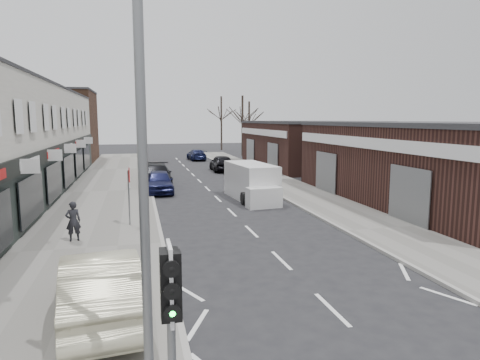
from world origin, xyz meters
TOP-DOWN VIEW (x-y plane):
  - ground at (0.00, 0.00)m, footprint 160.00×160.00m
  - pavement_left at (-6.75, 22.00)m, footprint 5.50×64.00m
  - pavement_right at (5.75, 22.00)m, footprint 3.50×64.00m
  - brick_block_far at (-13.50, 45.00)m, footprint 8.00×10.00m
  - right_unit_near at (12.50, 14.00)m, footprint 10.00×18.00m
  - right_unit_far at (12.50, 34.00)m, footprint 10.00×16.00m
  - tree_far_a at (9.00, 48.00)m, footprint 3.60×3.60m
  - tree_far_b at (11.50, 54.00)m, footprint 3.60×3.60m
  - tree_far_c at (8.50, 60.00)m, footprint 3.60×3.60m
  - traffic_light at (-4.40, -2.02)m, footprint 0.28×0.60m
  - street_lamp at (-4.53, -0.80)m, footprint 2.23×0.22m
  - warning_sign at (-5.16, 12.00)m, footprint 0.12×0.80m
  - white_van at (2.00, 17.34)m, footprint 2.43×5.80m
  - sedan_on_pavement at (-5.74, 2.68)m, footprint 2.29×5.14m
  - pedestrian at (-7.31, 9.84)m, footprint 0.66×0.52m
  - parked_car_left_a at (-3.40, 21.19)m, footprint 1.80×4.40m
  - parked_car_left_b at (-3.40, 24.51)m, footprint 2.35×5.39m
  - parked_car_left_c at (-3.40, 29.66)m, footprint 2.14×4.45m
  - parked_car_right_a at (3.50, 26.68)m, footprint 1.57×4.22m
  - parked_car_right_b at (3.01, 32.07)m, footprint 1.92×4.61m
  - parked_car_right_c at (2.20, 43.63)m, footprint 2.08×4.57m

SIDE VIEW (x-z plane):
  - ground at x=0.00m, z-range 0.00..0.00m
  - tree_far_a at x=9.00m, z-range -4.00..4.00m
  - tree_far_b at x=11.50m, z-range -3.75..3.75m
  - tree_far_c at x=8.50m, z-range -4.25..4.25m
  - pavement_left at x=-6.75m, z-range 0.00..0.12m
  - pavement_right at x=5.75m, z-range 0.00..0.12m
  - parked_car_left_c at x=-3.40m, z-range 0.00..1.22m
  - parked_car_right_c at x=2.20m, z-range 0.00..1.30m
  - parked_car_right_a at x=3.50m, z-range 0.00..1.38m
  - parked_car_left_a at x=-3.40m, z-range 0.00..1.50m
  - parked_car_left_b at x=-3.40m, z-range 0.00..1.54m
  - parked_car_right_b at x=3.01m, z-range 0.00..1.56m
  - pedestrian at x=-7.31m, z-range 0.12..1.71m
  - sedan_on_pavement at x=-5.74m, z-range 0.12..1.76m
  - white_van at x=2.00m, z-range -0.06..2.13m
  - warning_sign at x=-5.16m, z-range 0.85..3.55m
  - right_unit_near at x=12.50m, z-range 0.00..4.50m
  - right_unit_far at x=12.50m, z-range 0.00..4.50m
  - traffic_light at x=-4.40m, z-range 0.86..3.96m
  - brick_block_far at x=-13.50m, z-range 0.00..8.00m
  - street_lamp at x=-4.53m, z-range 0.62..8.62m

